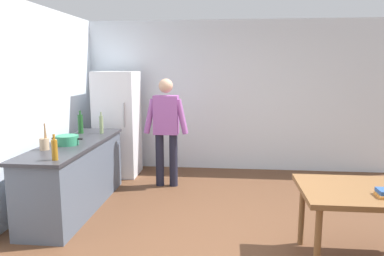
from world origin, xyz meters
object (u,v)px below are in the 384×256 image
object	(u,v)px
refrigerator	(118,124)
utensil_jar	(44,143)
bottle_oil_amber	(55,149)
bottle_wine_green	(80,124)
dining_table	(377,197)
bottle_vinegar_tall	(101,124)
cooking_pot	(67,140)
person	(166,125)

from	to	relation	value
refrigerator	utensil_jar	world-z (taller)	refrigerator
bottle_oil_amber	bottle_wine_green	bearing A→B (deg)	102.93
dining_table	bottle_oil_amber	world-z (taller)	bottle_oil_amber
bottle_vinegar_tall	bottle_oil_amber	world-z (taller)	bottle_vinegar_tall
dining_table	bottle_vinegar_tall	world-z (taller)	bottle_vinegar_tall
cooking_pot	bottle_vinegar_tall	world-z (taller)	bottle_vinegar_tall
person	dining_table	distance (m)	3.20
cooking_pot	bottle_oil_amber	world-z (taller)	bottle_oil_amber
dining_table	utensil_jar	xyz separation A→B (m)	(-3.56, 0.65, 0.31)
bottle_wine_green	bottle_vinegar_tall	size ratio (longest dim) A/B	1.06
dining_table	bottle_wine_green	xyz separation A→B (m)	(-3.57, 1.75, 0.37)
refrigerator	cooking_pot	bearing A→B (deg)	-93.74
refrigerator	person	distance (m)	1.10
utensil_jar	dining_table	bearing A→B (deg)	-10.30
utensil_jar	bottle_wine_green	distance (m)	1.11
cooking_pot	bottle_oil_amber	xyz separation A→B (m)	(0.20, -0.75, 0.06)
refrigerator	bottle_vinegar_tall	world-z (taller)	refrigerator
refrigerator	dining_table	size ratio (longest dim) A/B	1.29
utensil_jar	bottle_vinegar_tall	bearing A→B (deg)	75.11
bottle_wine_green	cooking_pot	bearing A→B (deg)	-79.14
utensil_jar	bottle_oil_amber	bearing A→B (deg)	-52.32
refrigerator	utensil_jar	distance (m)	2.07
dining_table	bottle_vinegar_tall	size ratio (longest dim) A/B	4.37
utensil_jar	bottle_oil_amber	size ratio (longest dim) A/B	1.14
utensil_jar	cooking_pot	bearing A→B (deg)	64.31
dining_table	cooking_pot	world-z (taller)	cooking_pot
cooking_pot	bottle_vinegar_tall	distance (m)	0.85
person	dining_table	world-z (taller)	person
utensil_jar	person	bearing A→B (deg)	51.10
person	cooking_pot	size ratio (longest dim) A/B	4.25
refrigerator	bottle_vinegar_tall	bearing A→B (deg)	-87.48
person	bottle_oil_amber	xyz separation A→B (m)	(-0.86, -1.95, 0.04)
person	bottle_oil_amber	bearing A→B (deg)	-113.81
person	refrigerator	bearing A→B (deg)	149.77
dining_table	bottle_oil_amber	distance (m)	3.23
utensil_jar	bottle_wine_green	size ratio (longest dim) A/B	0.94
cooking_pot	dining_table	bearing A→B (deg)	-15.54
person	dining_table	xyz separation A→B (m)	(2.35, -2.15, -0.31)
bottle_wine_green	bottle_oil_amber	world-z (taller)	bottle_wine_green
dining_table	bottle_vinegar_tall	distance (m)	3.73
refrigerator	utensil_jar	size ratio (longest dim) A/B	5.62
refrigerator	bottle_vinegar_tall	xyz separation A→B (m)	(0.04, -0.92, 0.14)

